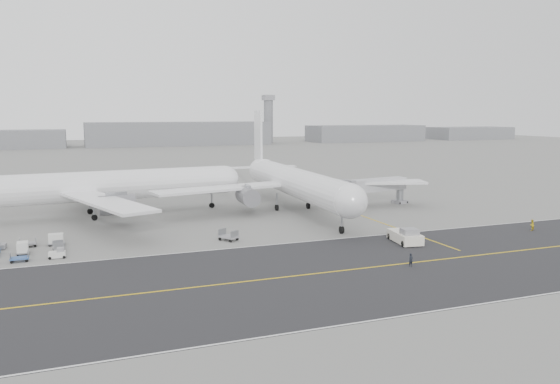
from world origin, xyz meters
name	(u,v)px	position (x,y,z in m)	size (l,w,h in m)	color
ground	(229,245)	(0.00, 0.00, 0.00)	(700.00, 700.00, 0.00)	gray
taxiway	(308,275)	(5.02, -17.98, 0.01)	(220.00, 59.00, 0.03)	#2A2A2D
horizon_buildings	(163,145)	(30.00, 260.00, 0.00)	(520.00, 28.00, 28.00)	gray
control_tower	(268,118)	(100.00, 265.00, 16.25)	(7.00, 7.00, 31.25)	gray
airliner_a	(93,187)	(-17.95, 30.35, 5.82)	(58.54, 57.70, 20.19)	white
airliner_b	(293,182)	(20.14, 24.14, 5.78)	(57.49, 58.20, 20.06)	white
pushback_tug	(406,236)	(25.38, -8.16, 1.01)	(4.07, 8.75, 2.46)	white
jet_bridge	(376,186)	(38.33, 22.42, 4.18)	(16.07, 5.66, 5.99)	gray
gse_cluster	(24,254)	(-28.20, 5.18, 0.00)	(15.96, 15.42, 1.80)	gray
stray_dolly	(228,240)	(0.73, 2.84, 0.00)	(1.76, 2.86, 1.76)	silver
ground_crew_a	(411,260)	(18.69, -19.47, 0.88)	(0.64, 0.42, 1.76)	black
ground_crew_b	(532,225)	(50.13, -8.09, 0.94)	(0.91, 0.71, 1.87)	gold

